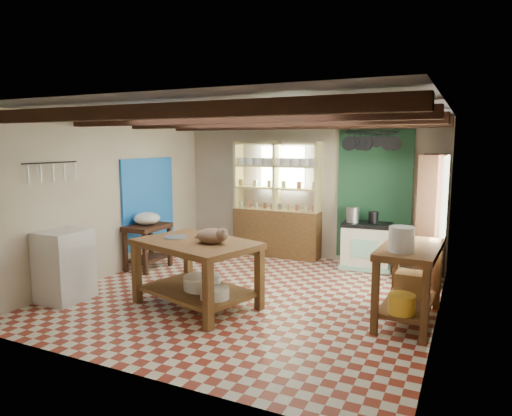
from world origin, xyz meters
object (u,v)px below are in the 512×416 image
at_px(cat, 212,236).
at_px(white_cabinet, 65,265).
at_px(stove, 366,246).
at_px(prep_table, 148,247).
at_px(work_table, 197,274).
at_px(right_counter, 409,284).

bearing_deg(cat, white_cabinet, -158.68).
bearing_deg(cat, stove, 69.87).
distance_m(stove, prep_table, 3.79).
height_order(work_table, cat, cat).
bearing_deg(right_counter, prep_table, 175.42).
relative_size(work_table, prep_table, 2.02).
distance_m(white_cabinet, cat, 2.17).
distance_m(work_table, cat, 0.60).
bearing_deg(right_counter, stove, 116.22).
xyz_separation_m(stove, right_counter, (0.97, -2.16, 0.07)).
height_order(white_cabinet, right_counter, white_cabinet).
bearing_deg(stove, right_counter, -69.89).
height_order(prep_table, cat, cat).
xyz_separation_m(stove, white_cabinet, (-3.43, -3.41, 0.09)).
height_order(work_table, stove, work_table).
bearing_deg(prep_table, right_counter, -5.99).
relative_size(work_table, cat, 3.70).
distance_m(stove, right_counter, 2.37).
height_order(stove, white_cabinet, white_cabinet).
bearing_deg(prep_table, stove, 26.50).
height_order(white_cabinet, cat, cat).
relative_size(stove, white_cabinet, 0.84).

